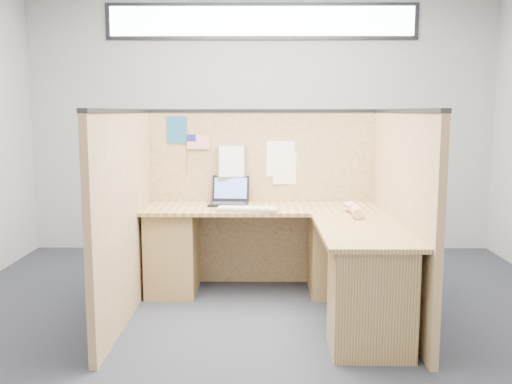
{
  "coord_description": "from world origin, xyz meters",
  "views": [
    {
      "loc": [
        -0.02,
        -3.95,
        1.51
      ],
      "look_at": [
        -0.05,
        0.5,
        0.88
      ],
      "focal_mm": 40.0,
      "sensor_mm": 36.0,
      "label": 1
    }
  ],
  "objects_px": {
    "l_desk": "(286,259)",
    "mouse": "(350,208)",
    "laptop": "(229,197)",
    "keyboard": "(247,209)"
  },
  "relations": [
    {
      "from": "l_desk",
      "to": "keyboard",
      "type": "bearing_deg",
      "value": 148.11
    },
    {
      "from": "keyboard",
      "to": "mouse",
      "type": "relative_size",
      "value": 4.18
    },
    {
      "from": "l_desk",
      "to": "laptop",
      "type": "relative_size",
      "value": 5.76
    },
    {
      "from": "keyboard",
      "to": "mouse",
      "type": "xyz_separation_m",
      "value": [
        0.81,
        0.0,
        0.01
      ]
    },
    {
      "from": "laptop",
      "to": "keyboard",
      "type": "bearing_deg",
      "value": -60.11
    },
    {
      "from": "laptop",
      "to": "keyboard",
      "type": "xyz_separation_m",
      "value": [
        0.16,
        -0.35,
        -0.04
      ]
    },
    {
      "from": "l_desk",
      "to": "mouse",
      "type": "xyz_separation_m",
      "value": [
        0.51,
        0.19,
        0.36
      ]
    },
    {
      "from": "l_desk",
      "to": "keyboard",
      "type": "height_order",
      "value": "keyboard"
    },
    {
      "from": "mouse",
      "to": "laptop",
      "type": "bearing_deg",
      "value": 160.33
    },
    {
      "from": "l_desk",
      "to": "mouse",
      "type": "bearing_deg",
      "value": 20.52
    }
  ]
}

